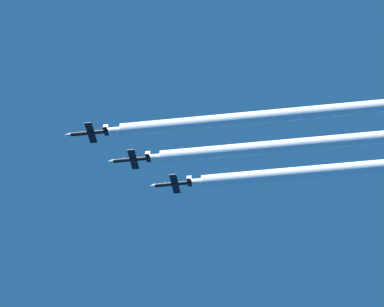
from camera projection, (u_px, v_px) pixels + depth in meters
jet_lead at (88, 133)px, 328.26m from camera, size 7.50×10.92×2.62m
jet_second_echelon at (130, 159)px, 334.13m from camera, size 7.50×10.92×2.62m
jet_third_echelon at (172, 184)px, 339.42m from camera, size 7.50×10.92×2.62m
smoke_trail_lead at (268, 116)px, 323.64m from camera, size 2.99×76.10×2.99m
smoke_trail_second_echelon at (280, 146)px, 330.23m from camera, size 2.99×62.72×2.99m
smoke_trail_third_echelon at (322, 171)px, 335.46m from camera, size 2.99×63.89×2.99m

